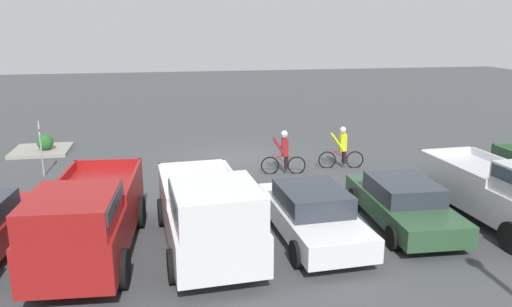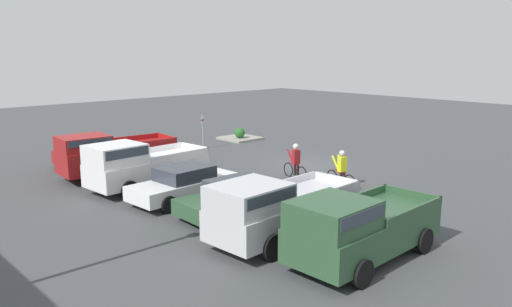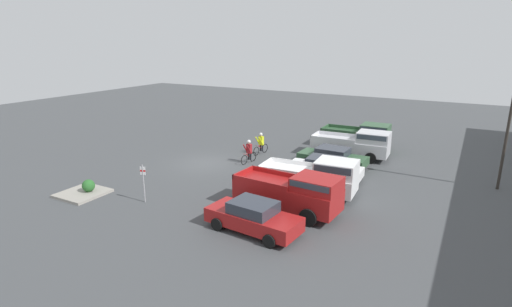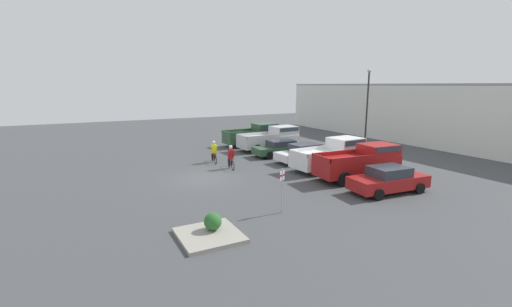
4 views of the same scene
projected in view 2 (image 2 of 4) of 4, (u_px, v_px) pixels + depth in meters
The scene contains 13 objects.
ground_plane at pixel (306, 165), 26.72m from camera, with size 80.00×80.00×0.00m, color #424447.
pickup_truck_0 at pixel (357, 227), 14.14m from camera, with size 2.31×5.26×2.08m.
pickup_truck_1 at pixel (276, 208), 15.83m from camera, with size 2.40×5.66×2.08m.
sedan_0 at pixel (238, 196), 18.50m from camera, with size 2.14×4.75×1.32m.
sedan_1 at pixel (185, 183), 20.21m from camera, with size 2.17×4.72×1.41m.
pickup_truck_2 at pixel (139, 164), 21.80m from camera, with size 2.50×5.53×2.14m.
pickup_truck_3 at pixel (111, 154), 23.92m from camera, with size 2.45×5.59×2.14m.
sedan_2 at pixel (99, 152), 26.48m from camera, with size 2.22×4.58×1.46m.
cyclist_0 at pixel (295, 161), 23.65m from camera, with size 1.71×0.51×1.71m.
cyclist_1 at pixel (341, 168), 22.14m from camera, with size 1.80×0.52×1.70m.
fire_lane_sign at pixel (203, 128), 30.85m from camera, with size 0.11×0.29×2.12m.
curb_island at pixel (240, 138), 34.35m from camera, with size 2.42×2.34×0.15m, color gray.
shrub at pixel (240, 133), 33.93m from camera, with size 0.71×0.71×0.71m.
Camera 2 is at (-17.14, 19.80, 5.96)m, focal length 35.00 mm.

